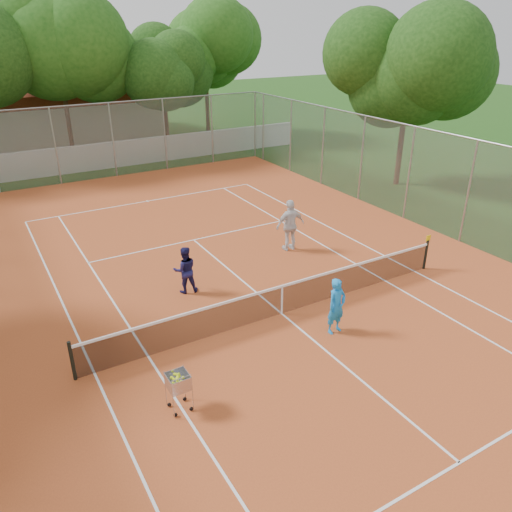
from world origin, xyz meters
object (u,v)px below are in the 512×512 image
clubhouse (38,110)px  player_near (336,306)px  player_far_right (290,225)px  tennis_net (282,299)px  player_far_left (185,270)px  ball_hopper (179,391)px

clubhouse → player_near: (2.77, -30.52, -1.37)m
clubhouse → player_near: 30.68m
clubhouse → player_far_right: bearing=-79.3°
tennis_net → player_far_right: 4.69m
player_near → player_far_left: bearing=115.9°
clubhouse → player_far_left: clubhouse is taller
player_far_right → player_near: bearing=72.7°
clubhouse → ball_hopper: size_ratio=16.04×
ball_hopper → clubhouse: bearing=78.8°
player_far_right → ball_hopper: bearing=44.4°
player_near → player_far_left: player_near is taller
player_near → player_far_left: (-2.67, 4.20, -0.04)m
clubhouse → player_far_left: size_ratio=10.62×
ball_hopper → player_far_left: bearing=58.2°
clubhouse → tennis_net: bearing=-86.1°
clubhouse → player_far_left: bearing=-89.8°
tennis_net → player_near: (0.77, -1.52, 0.32)m
clubhouse → player_far_right: (4.79, -25.26, -1.20)m
player_near → player_far_right: 5.64m
clubhouse → ball_hopper: (-2.14, -31.23, -1.67)m
player_near → clubhouse: bearing=88.6°
player_near → player_far_right: bearing=62.5°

